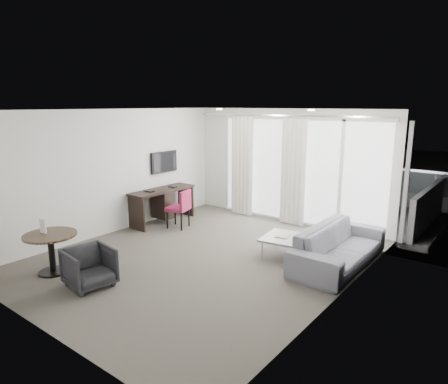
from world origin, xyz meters
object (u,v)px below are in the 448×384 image
Objects in this scene: coffee_table at (286,247)px; rattan_chair_a at (329,201)px; desk_chair at (178,209)px; desk at (163,206)px; round_table at (52,253)px; tub_armchair at (89,267)px; sofa at (339,246)px; rattan_chair_b at (370,197)px.

coffee_table is 1.09× the size of rattan_chair_a.
rattan_chair_a is at bearing 38.22° from desk_chair.
desk is 2.01× the size of round_table.
tub_armchair is 0.29× the size of sofa.
desk_chair reaches higher than sofa.
coffee_table is 3.10m from rattan_chair_a.
coffee_table is 0.93m from sofa.
rattan_chair_a is (-0.50, 3.05, 0.19)m from coffee_table.
desk_chair is 1.07× the size of coffee_table.
desk_chair is 3.03m from round_table.
coffee_table is at bearing 48.09° from round_table.
desk is 2.51× the size of tub_armchair.
rattan_chair_b is (2.92, 6.68, 0.11)m from round_table.
round_table is 0.36× the size of sofa.
desk reaches higher than rattan_chair_a.
desk_chair reaches higher than desk.
desk_chair is at bearing -129.99° from rattan_chair_b.
sofa is at bearing -59.28° from rattan_chair_a.
tub_armchair is at bearing -62.32° from desk.
sofa is 3.54m from rattan_chair_b.
round_table is 0.93× the size of rattan_chair_b.
rattan_chair_a reaches higher than tub_armchair.
rattan_chair_b is at bearing 45.38° from rattan_chair_a.
rattan_chair_b is (-0.63, 3.49, 0.11)m from sofa.
desk is 5.07m from rattan_chair_b.
desk_chair is at bearing -8.90° from desk.
rattan_chair_b is at bearing 10.22° from sofa.
tub_armchair is (1.01, -2.94, -0.13)m from desk_chair.
rattan_chair_b is (0.26, 3.71, 0.26)m from coffee_table.
sofa is (3.65, 0.17, -0.10)m from desk_chair.
tub_armchair is 6.07m from rattan_chair_a.
round_table is (0.10, -3.02, -0.10)m from desk_chair.
desk_chair is at bearing 27.62° from tub_armchair.
rattan_chair_b reaches higher than rattan_chair_a.
rattan_chair_b reaches higher than sofa.
tub_armchair is 6.90m from rattan_chair_b.
rattan_chair_b is at bearing -8.24° from tub_armchair.
coffee_table is (2.66, 2.97, -0.15)m from round_table.
sofa is (0.89, 0.22, 0.15)m from coffee_table.
desk_chair is at bearing 178.82° from coffee_table.
round_table is 1.25× the size of tub_armchair.
desk reaches higher than coffee_table.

